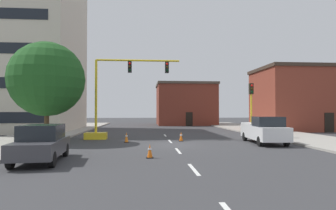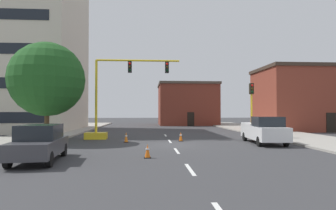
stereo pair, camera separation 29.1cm
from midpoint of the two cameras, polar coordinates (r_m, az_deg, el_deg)
name	(u,v)px [view 1 (the left image)]	position (r m, az deg, el deg)	size (l,w,h in m)	color
ground_plane	(173,145)	(20.53, 0.62, -7.87)	(160.00, 160.00, 0.00)	#38383A
sidewalk_left	(43,135)	(30.02, -23.69, -5.51)	(6.00, 56.00, 0.14)	#9E998E
sidewalk_right	(280,134)	(31.44, 20.86, -5.33)	(6.00, 56.00, 0.14)	#9E998E
lane_stripe_seg_1	(194,169)	(12.19, 4.37, -12.49)	(0.16, 2.40, 0.01)	silver
lane_stripe_seg_2	(178,151)	(17.57, 1.53, -8.99)	(0.16, 2.40, 0.01)	silver
lane_stripe_seg_3	(170,141)	(23.00, 0.04, -7.14)	(0.16, 2.40, 0.01)	silver
lane_stripe_seg_4	(165,135)	(28.47, -0.87, -5.99)	(0.16, 2.40, 0.01)	silver
building_tall_left	(20,44)	(40.48, -27.34, 10.56)	(13.92, 13.87, 21.05)	beige
building_brick_center	(185,104)	(50.63, 3.21, 0.17)	(9.93, 9.58, 7.13)	brown
building_row_right	(308,99)	(40.33, 25.70, 1.09)	(12.67, 8.39, 7.78)	brown
traffic_signal_gantry	(108,113)	(25.26, -12.12, -1.63)	(8.02, 1.20, 6.83)	yellow
traffic_light_pole_right	(251,98)	(26.23, 15.75, 1.35)	(0.32, 0.47, 4.80)	yellow
tree_left_near	(47,79)	(24.13, -23.02, 4.69)	(5.68, 5.68, 7.66)	#4C3823
pickup_truck_white	(264,130)	(22.51, 18.02, -4.73)	(2.37, 5.52, 1.99)	white
sedan_dark_gray_near_left	(42,143)	(15.08, -24.12, -6.81)	(2.22, 4.64, 1.74)	#3D3D42
traffic_cone_roadside_a	(181,136)	(23.04, 2.22, -6.21)	(0.36, 0.36, 0.76)	black
traffic_cone_roadside_b	(150,151)	(14.94, -4.16, -9.03)	(0.36, 0.36, 0.72)	black
traffic_cone_roadside_c	(127,137)	(22.36, -8.53, -6.32)	(0.36, 0.36, 0.78)	black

